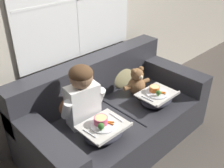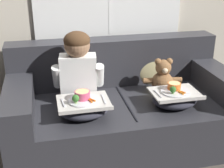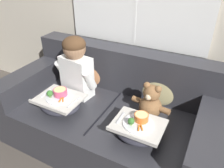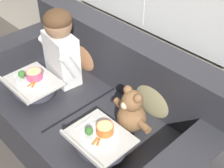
{
  "view_description": "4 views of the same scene",
  "coord_description": "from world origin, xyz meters",
  "px_view_note": "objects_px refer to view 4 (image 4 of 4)",
  "views": [
    {
      "loc": [
        -1.53,
        -1.51,
        1.97
      ],
      "look_at": [
        -0.06,
        0.01,
        0.74
      ],
      "focal_mm": 42.0,
      "sensor_mm": 36.0,
      "label": 1
    },
    {
      "loc": [
        -0.63,
        -2.3,
        1.58
      ],
      "look_at": [
        -0.11,
        -0.04,
        0.59
      ],
      "focal_mm": 50.0,
      "sensor_mm": 36.0,
      "label": 2
    },
    {
      "loc": [
        0.76,
        -1.38,
        1.63
      ],
      "look_at": [
        -0.01,
        0.11,
        0.61
      ],
      "focal_mm": 35.0,
      "sensor_mm": 36.0,
      "label": 3
    },
    {
      "loc": [
        1.33,
        -1.01,
        1.94
      ],
      "look_at": [
        0.13,
        0.13,
        0.62
      ],
      "focal_mm": 50.0,
      "sensor_mm": 36.0,
      "label": 4
    }
  ],
  "objects_px": {
    "throw_pillow_behind_teddy": "(156,93)",
    "lap_tray_child": "(33,86)",
    "couch": "(94,112)",
    "lap_tray_teddy": "(100,142)",
    "teddy_bear": "(131,113)",
    "child_figure": "(60,44)",
    "throw_pillow_behind_child": "(86,50)"
  },
  "relations": [
    {
      "from": "couch",
      "to": "lap_tray_teddy",
      "type": "distance_m",
      "value": 0.49
    },
    {
      "from": "throw_pillow_behind_teddy",
      "to": "lap_tray_child",
      "type": "relative_size",
      "value": 0.96
    },
    {
      "from": "child_figure",
      "to": "lap_tray_child",
      "type": "distance_m",
      "value": 0.37
    },
    {
      "from": "couch",
      "to": "lap_tray_child",
      "type": "relative_size",
      "value": 4.88
    },
    {
      "from": "teddy_bear",
      "to": "lap_tray_teddy",
      "type": "relative_size",
      "value": 0.91
    },
    {
      "from": "couch",
      "to": "lap_tray_teddy",
      "type": "xyz_separation_m",
      "value": [
        0.37,
        -0.27,
        0.18
      ]
    },
    {
      "from": "couch",
      "to": "child_figure",
      "type": "height_order",
      "value": "child_figure"
    },
    {
      "from": "throw_pillow_behind_child",
      "to": "child_figure",
      "type": "relative_size",
      "value": 0.61
    },
    {
      "from": "throw_pillow_behind_teddy",
      "to": "throw_pillow_behind_child",
      "type": "bearing_deg",
      "value": 180.0
    },
    {
      "from": "couch",
      "to": "lap_tray_teddy",
      "type": "bearing_deg",
      "value": -35.81
    },
    {
      "from": "throw_pillow_behind_teddy",
      "to": "teddy_bear",
      "type": "height_order",
      "value": "throw_pillow_behind_teddy"
    },
    {
      "from": "lap_tray_child",
      "to": "throw_pillow_behind_teddy",
      "type": "bearing_deg",
      "value": 34.7
    },
    {
      "from": "child_figure",
      "to": "lap_tray_teddy",
      "type": "relative_size",
      "value": 1.56
    },
    {
      "from": "throw_pillow_behind_teddy",
      "to": "teddy_bear",
      "type": "relative_size",
      "value": 1.09
    },
    {
      "from": "couch",
      "to": "child_figure",
      "type": "bearing_deg",
      "value": 178.64
    },
    {
      "from": "throw_pillow_behind_child",
      "to": "lap_tray_teddy",
      "type": "distance_m",
      "value": 0.9
    },
    {
      "from": "lap_tray_child",
      "to": "lap_tray_teddy",
      "type": "distance_m",
      "value": 0.74
    },
    {
      "from": "throw_pillow_behind_child",
      "to": "throw_pillow_behind_teddy",
      "type": "height_order",
      "value": "throw_pillow_behind_teddy"
    },
    {
      "from": "lap_tray_child",
      "to": "lap_tray_teddy",
      "type": "bearing_deg",
      "value": 0.02
    },
    {
      "from": "couch",
      "to": "throw_pillow_behind_child",
      "type": "distance_m",
      "value": 0.52
    },
    {
      "from": "teddy_bear",
      "to": "lap_tray_teddy",
      "type": "height_order",
      "value": "teddy_bear"
    },
    {
      "from": "couch",
      "to": "teddy_bear",
      "type": "height_order",
      "value": "couch"
    },
    {
      "from": "throw_pillow_behind_teddy",
      "to": "lap_tray_child",
      "type": "distance_m",
      "value": 0.9
    },
    {
      "from": "lap_tray_child",
      "to": "lap_tray_teddy",
      "type": "xyz_separation_m",
      "value": [
        0.74,
        0.0,
        -0.0
      ]
    },
    {
      "from": "throw_pillow_behind_child",
      "to": "lap_tray_teddy",
      "type": "relative_size",
      "value": 0.95
    },
    {
      "from": "child_figure",
      "to": "lap_tray_child",
      "type": "bearing_deg",
      "value": -90.15
    },
    {
      "from": "child_figure",
      "to": "teddy_bear",
      "type": "distance_m",
      "value": 0.76
    },
    {
      "from": "couch",
      "to": "throw_pillow_behind_teddy",
      "type": "height_order",
      "value": "couch"
    },
    {
      "from": "couch",
      "to": "throw_pillow_behind_teddy",
      "type": "bearing_deg",
      "value": 33.61
    },
    {
      "from": "throw_pillow_behind_child",
      "to": "child_figure",
      "type": "height_order",
      "value": "child_figure"
    },
    {
      "from": "child_figure",
      "to": "teddy_bear",
      "type": "xyz_separation_m",
      "value": [
        0.74,
        -0.0,
        -0.19
      ]
    },
    {
      "from": "throw_pillow_behind_child",
      "to": "teddy_bear",
      "type": "xyz_separation_m",
      "value": [
        0.74,
        -0.24,
        -0.03
      ]
    }
  ]
}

